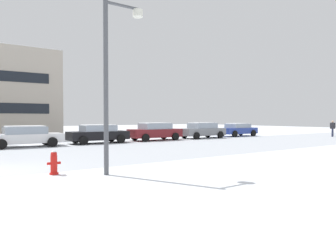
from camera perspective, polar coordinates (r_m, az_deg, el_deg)
name	(u,v)px	position (r m, az deg, el deg)	size (l,w,h in m)	color
fire_hydrant	(54,162)	(11.13, -20.42, -6.34)	(0.44, 0.30, 0.82)	red
street_lamp	(112,69)	(10.70, -10.27, 10.39)	(1.48, 0.36, 5.91)	#4C4F54
parked_car_white	(25,136)	(22.19, -24.99, -1.70)	(4.58, 2.11, 1.40)	white
parked_car_black	(98,134)	(23.71, -12.82, -1.38)	(4.46, 1.99, 1.41)	black
parked_car_maroon	(155,131)	(26.08, -2.40, -0.99)	(4.54, 2.02, 1.50)	maroon
parked_car_gray	(202,130)	(28.95, 6.41, -0.77)	(4.49, 1.98, 1.48)	slate
parked_car_blue	(238,129)	(32.71, 12.83, -0.63)	(4.27, 1.97, 1.35)	#283D93
pedestrian_crossing	(333,127)	(35.07, 28.24, -0.22)	(0.49, 0.44, 1.64)	#2D334C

